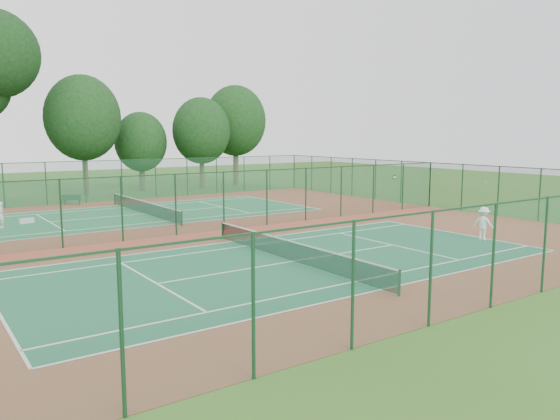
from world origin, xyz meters
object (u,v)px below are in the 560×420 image
object	(u,v)px
player_near	(483,224)
bench	(72,200)
player_far	(0,215)
kit_bag	(26,221)

from	to	relation	value
player_near	bench	size ratio (longest dim) A/B	1.24
player_far	kit_bag	distance (m)	2.02
player_near	bench	world-z (taller)	player_near
player_near	kit_bag	world-z (taller)	player_near
bench	kit_bag	distance (m)	9.05
player_far	kit_bag	xyz separation A→B (m)	(1.61, 1.04, -0.64)
player_near	kit_bag	distance (m)	27.78
bench	player_far	bearing A→B (deg)	-104.37
bench	kit_bag	world-z (taller)	bench
kit_bag	player_near	bearing A→B (deg)	-57.15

